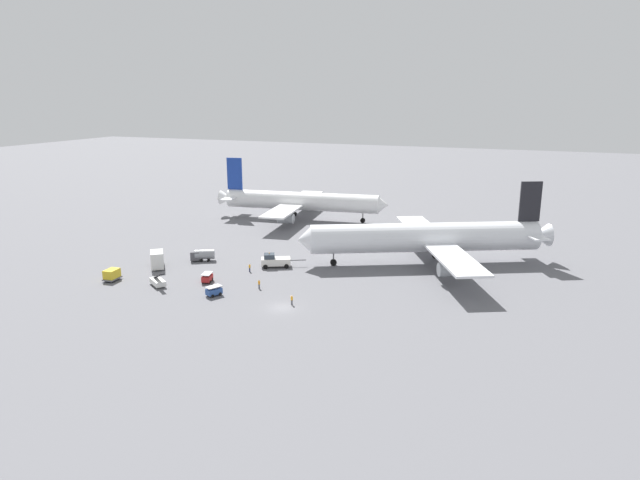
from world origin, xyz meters
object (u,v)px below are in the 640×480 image
(airliner_at_gate_left, at_px, (300,201))
(ground_crew_wing_walker_right, at_px, (259,284))
(gse_fuel_bowser_stubby, at_px, (202,255))
(ground_crew_ramp_agent_by_cones, at_px, (250,268))
(pushback_tug, at_px, (275,261))
(airliner_being_pushed, at_px, (427,238))
(gse_baggage_cart_trailing, at_px, (207,278))
(gse_container_dolly_flat, at_px, (112,274))
(gse_baggage_cart_near_cluster, at_px, (214,291))
(gse_catering_truck_tall, at_px, (157,259))
(ground_crew_marshaller_foreground, at_px, (292,300))
(gse_belt_loader_portside, at_px, (158,282))

(airliner_at_gate_left, xyz_separation_m, ground_crew_wing_walker_right, (16.48, -55.66, -4.19))
(gse_fuel_bowser_stubby, distance_m, ground_crew_ramp_agent_by_cones, 13.08)
(pushback_tug, height_order, ground_crew_ramp_agent_by_cones, pushback_tug)
(pushback_tug, distance_m, ground_crew_ramp_agent_by_cones, 5.73)
(airliner_being_pushed, distance_m, ground_crew_ramp_agent_by_cones, 36.19)
(airliner_at_gate_left, height_order, gse_baggage_cart_trailing, airliner_at_gate_left)
(ground_crew_wing_walker_right, bearing_deg, gse_container_dolly_flat, -167.61)
(gse_baggage_cart_trailing, height_order, gse_baggage_cart_near_cluster, same)
(pushback_tug, height_order, gse_baggage_cart_near_cluster, pushback_tug)
(pushback_tug, xyz_separation_m, gse_catering_truck_tall, (-21.61, -9.17, 0.47))
(gse_container_dolly_flat, relative_size, ground_crew_wing_walker_right, 2.01)
(gse_baggage_cart_near_cluster, bearing_deg, gse_baggage_cart_trailing, 131.23)
(ground_crew_ramp_agent_by_cones, height_order, ground_crew_wing_walker_right, ground_crew_wing_walker_right)
(airliner_being_pushed, xyz_separation_m, gse_baggage_cart_trailing, (-35.08, -26.85, -4.56))
(ground_crew_marshaller_foreground, bearing_deg, gse_catering_truck_tall, 165.22)
(gse_container_dolly_flat, bearing_deg, gse_catering_truck_tall, 74.15)
(gse_baggage_cart_near_cluster, xyz_separation_m, ground_crew_marshaller_foreground, (14.26, 0.99, 0.02))
(airliner_being_pushed, height_order, gse_baggage_cart_trailing, airliner_being_pushed)
(gse_catering_truck_tall, height_order, ground_crew_marshaller_foreground, gse_catering_truck_tall)
(airliner_at_gate_left, bearing_deg, gse_baggage_cart_near_cluster, -79.95)
(gse_baggage_cart_near_cluster, relative_size, ground_crew_wing_walker_right, 1.88)
(airliner_at_gate_left, height_order, ground_crew_marshaller_foreground, airliner_at_gate_left)
(gse_baggage_cart_trailing, distance_m, ground_crew_wing_walker_right, 10.63)
(airliner_being_pushed, height_order, ground_crew_marshaller_foreground, airliner_being_pushed)
(gse_fuel_bowser_stubby, bearing_deg, ground_crew_marshaller_foreground, -30.19)
(airliner_being_pushed, height_order, gse_belt_loader_portside, airliner_being_pushed)
(gse_baggage_cart_trailing, relative_size, gse_belt_loader_portside, 0.64)
(pushback_tug, bearing_deg, gse_belt_loader_portside, -128.33)
(gse_baggage_cart_trailing, height_order, ground_crew_ramp_agent_by_cones, gse_baggage_cart_trailing)
(airliner_at_gate_left, height_order, gse_baggage_cart_near_cluster, airliner_at_gate_left)
(gse_baggage_cart_trailing, bearing_deg, pushback_tug, 60.65)
(gse_container_dolly_flat, distance_m, ground_crew_marshaller_foreground, 36.34)
(gse_belt_loader_portside, bearing_deg, gse_fuel_bowser_stubby, 94.77)
(pushback_tug, distance_m, ground_crew_marshaller_foreground, 21.62)
(gse_fuel_bowser_stubby, xyz_separation_m, gse_catering_truck_tall, (-5.70, -7.34, 0.42))
(gse_catering_truck_tall, bearing_deg, airliner_at_gate_left, 80.88)
(gse_container_dolly_flat, height_order, ground_crew_wing_walker_right, gse_container_dolly_flat)
(airliner_being_pushed, xyz_separation_m, gse_belt_loader_portside, (-42.18, -32.03, -4.60))
(airliner_being_pushed, bearing_deg, ground_crew_marshaller_foreground, -116.39)
(pushback_tug, relative_size, ground_crew_wing_walker_right, 5.17)
(ground_crew_wing_walker_right, bearing_deg, gse_fuel_bowser_stubby, 149.86)
(gse_belt_loader_portside, relative_size, gse_baggage_cart_near_cluster, 1.52)
(gse_fuel_bowser_stubby, distance_m, gse_container_dolly_flat, 19.14)
(airliner_at_gate_left, relative_size, gse_container_dolly_flat, 14.36)
(gse_catering_truck_tall, bearing_deg, ground_crew_ramp_agent_by_cones, 13.47)
(gse_belt_loader_portside, height_order, ground_crew_marshaller_foreground, gse_belt_loader_portside)
(airliner_being_pushed, xyz_separation_m, gse_baggage_cart_near_cluster, (-29.98, -32.66, -4.56))
(airliner_at_gate_left, height_order, ground_crew_wing_walker_right, airliner_at_gate_left)
(pushback_tug, relative_size, gse_container_dolly_flat, 2.57)
(airliner_being_pushed, relative_size, gse_baggage_cart_near_cluster, 15.53)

